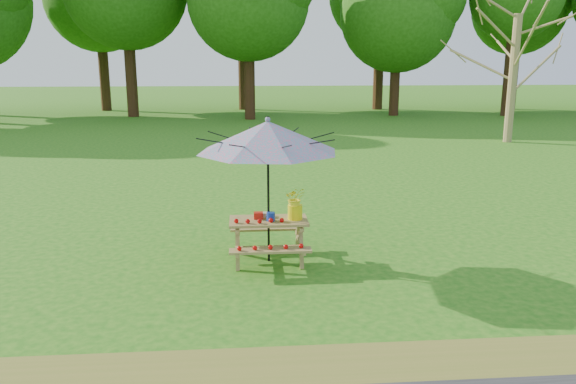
{
  "coord_description": "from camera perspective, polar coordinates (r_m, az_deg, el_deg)",
  "views": [
    {
      "loc": [
        -4.23,
        -7.77,
        3.07
      ],
      "look_at": [
        -3.57,
        0.5,
        1.1
      ],
      "focal_mm": 35.0,
      "sensor_mm": 36.0,
      "label": 1
    }
  ],
  "objects": [
    {
      "name": "ground",
      "position": [
        9.36,
        22.79,
        -6.87
      ],
      "size": [
        120.0,
        120.0,
        0.0
      ],
      "primitive_type": "plane",
      "color": "#1D6613",
      "rests_on": "ground"
    },
    {
      "name": "picnic_table",
      "position": [
        8.72,
        -1.97,
        -4.99
      ],
      "size": [
        1.2,
        1.32,
        0.67
      ],
      "color": "olive",
      "rests_on": "ground"
    },
    {
      "name": "patio_umbrella",
      "position": [
        8.35,
        -2.06,
        5.64
      ],
      "size": [
        2.62,
        2.62,
        2.25
      ],
      "color": "black",
      "rests_on": "ground"
    },
    {
      "name": "produce_bins",
      "position": [
        8.63,
        -2.28,
        -2.43
      ],
      "size": [
        0.32,
        0.35,
        0.13
      ],
      "color": "red",
      "rests_on": "picnic_table"
    },
    {
      "name": "tomatoes_row",
      "position": [
        8.43,
        -2.96,
        -2.95
      ],
      "size": [
        0.77,
        0.13,
        0.07
      ],
      "primitive_type": null,
      "color": "#C30806",
      "rests_on": "picnic_table"
    },
    {
      "name": "flower_bucket",
      "position": [
        8.57,
        0.73,
        -1.05
      ],
      "size": [
        0.32,
        0.29,
        0.5
      ],
      "color": "yellow",
      "rests_on": "picnic_table"
    }
  ]
}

